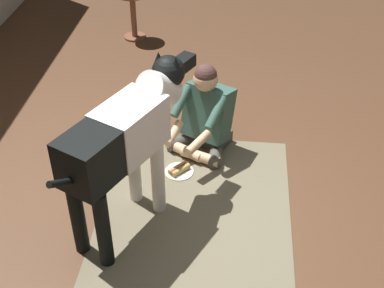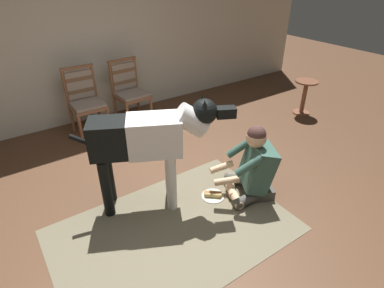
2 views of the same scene
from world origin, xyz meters
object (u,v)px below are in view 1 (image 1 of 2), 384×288
Objects in this scene: large_dog at (126,137)px; hot_dog_on_plate at (179,170)px; person_sitting_on_floor at (205,116)px; round_side_table at (133,12)px.

large_dog is 1.00m from hot_dog_on_plate.
person_sitting_on_floor is 0.53m from hot_dog_on_plate.
person_sitting_on_floor is 3.39× the size of hot_dog_on_plate.
large_dog is at bearing 153.57° from person_sitting_on_floor.
hot_dog_on_plate is at bearing 153.57° from person_sitting_on_floor.
person_sitting_on_floor is 2.46m from round_side_table.
large_dog is 2.49× the size of round_side_table.
large_dog reaches higher than person_sitting_on_floor.
hot_dog_on_plate is (-0.38, 0.19, -0.32)m from person_sitting_on_floor.
round_side_table is at bearing 10.58° from large_dog.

